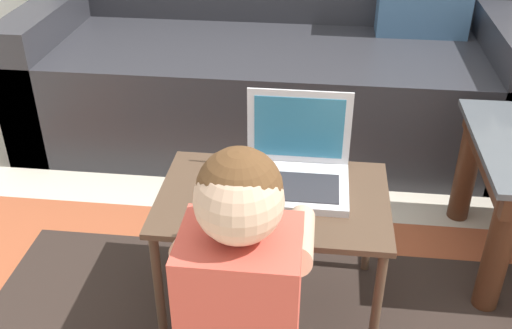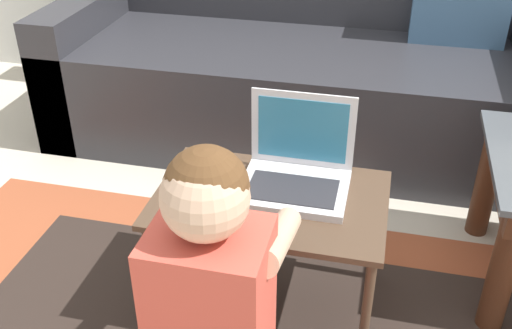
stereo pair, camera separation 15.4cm
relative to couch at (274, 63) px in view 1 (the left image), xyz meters
name	(u,v)px [view 1 (the left image)]	position (x,y,z in m)	size (l,w,h in m)	color
ground_plane	(238,294)	(0.00, -1.06, -0.30)	(16.00, 16.00, 0.00)	beige
couch	(274,63)	(0.00, 0.00, 0.00)	(1.96, 0.81, 0.89)	#2D2D33
laptop_desk	(273,209)	(0.10, -1.08, 0.03)	(0.59, 0.39, 0.37)	#4C3828
laptop	(296,171)	(0.15, -1.02, 0.11)	(0.27, 0.22, 0.23)	silver
computer_mouse	(211,198)	(-0.05, -1.13, 0.09)	(0.06, 0.10, 0.04)	#234CB2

